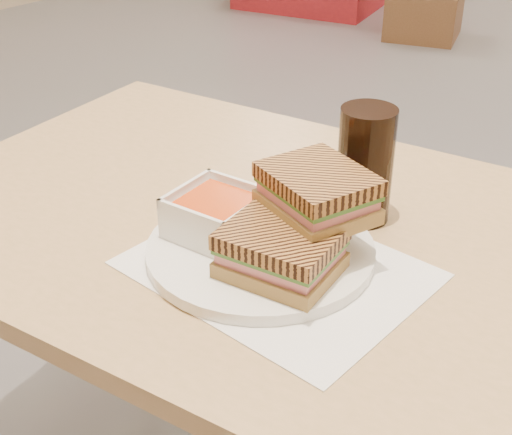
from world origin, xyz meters
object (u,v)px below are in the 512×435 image
Objects in this scene: panini_lower at (281,251)px; cola_glass at (365,165)px; main_table at (307,302)px; plate at (260,250)px; soup_bowl at (217,216)px.

panini_lower is 0.20m from cola_glass.
panini_lower reaches higher than main_table.
plate is (-0.02, -0.08, 0.12)m from main_table.
main_table is at bearing 76.50° from plate.
panini_lower is at bearing -88.06° from cola_glass.
soup_bowl is 0.12m from panini_lower.
panini_lower reaches higher than plate.
plate is 1.80× the size of cola_glass.
soup_bowl is 0.80× the size of panini_lower.
main_table is 0.20m from soup_bowl.
cola_glass is (0.05, 0.17, 0.07)m from plate.
soup_bowl is 0.70× the size of cola_glass.
plate is at bearing 150.28° from panini_lower.
main_table is at bearing 48.37° from soup_bowl.
cola_glass reaches higher than plate.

